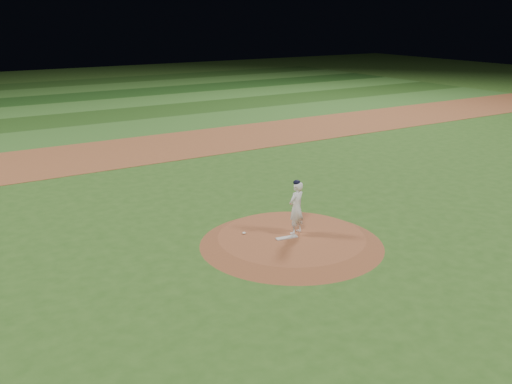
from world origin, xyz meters
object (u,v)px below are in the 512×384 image
(rosin_bag, at_px, (244,233))
(pitchers_mound, at_px, (291,240))
(pitcher_on_mound, at_px, (296,207))
(pitching_rubber, at_px, (287,238))

(rosin_bag, bearing_deg, pitchers_mound, -39.50)
(rosin_bag, xyz_separation_m, pitcher_on_mound, (1.36, -0.78, 0.80))
(pitcher_on_mound, bearing_deg, rosin_bag, 150.03)
(pitcher_on_mound, bearing_deg, pitchers_mound, -152.66)
(pitching_rubber, height_order, pitcher_on_mound, pitcher_on_mound)
(pitchers_mound, relative_size, pitching_rubber, 8.16)
(pitchers_mound, height_order, rosin_bag, rosin_bag)
(pitching_rubber, distance_m, pitcher_on_mound, 0.95)
(pitchers_mound, bearing_deg, pitching_rubber, -167.03)
(pitching_rubber, bearing_deg, pitchers_mound, 21.67)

